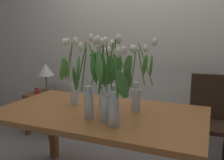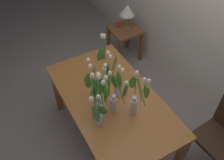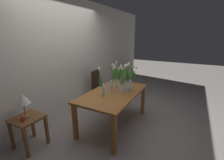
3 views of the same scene
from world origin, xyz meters
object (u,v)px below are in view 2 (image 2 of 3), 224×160
tulip_vase_1 (115,83)px  pillar_candle (119,25)px  tulip_vase_6 (105,66)px  table_lamp (127,11)px  tulip_vase_3 (100,100)px  tulip_vase_5 (100,109)px  tulip_vase_0 (116,95)px  tulip_vase_4 (97,89)px  tulip_vase_2 (137,98)px  dining_table (112,104)px  side_table (125,35)px  dining_chair (224,131)px

tulip_vase_1 → pillar_candle: bearing=147.9°
tulip_vase_6 → table_lamp: size_ratio=1.40×
pillar_candle → tulip_vase_6: bearing=-37.2°
tulip_vase_3 → tulip_vase_5: tulip_vase_5 is taller
tulip_vase_0 → tulip_vase_3: (-0.01, -0.17, 0.01)m
tulip_vase_3 → tulip_vase_5: bearing=-28.6°
tulip_vase_0 → tulip_vase_4: 0.20m
tulip_vase_1 → pillar_candle: size_ratio=7.84×
tulip_vase_2 → pillar_candle: size_ratio=7.46×
dining_table → tulip_vase_2: tulip_vase_2 is taller
tulip_vase_0 → tulip_vase_5: size_ratio=0.87×
tulip_vase_1 → tulip_vase_6: tulip_vase_1 is taller
tulip_vase_0 → tulip_vase_6: size_ratio=0.92×
dining_table → tulip_vase_6: size_ratio=2.87×
tulip_vase_0 → tulip_vase_5: 0.24m
side_table → tulip_vase_5: bearing=-38.8°
dining_chair → pillar_candle: bearing=179.9°
table_lamp → side_table: bearing=-78.2°
tulip_vase_3 → dining_chair: bearing=58.1°
tulip_vase_1 → tulip_vase_5: 0.39m
tulip_vase_0 → table_lamp: size_ratio=1.29×
tulip_vase_2 → dining_chair: bearing=55.5°
dining_table → side_table: dining_table is taller
tulip_vase_5 → tulip_vase_6: bearing=148.0°
tulip_vase_2 → tulip_vase_6: (-0.58, -0.04, -0.04)m
tulip_vase_5 → tulip_vase_6: tulip_vase_5 is taller
dining_chair → pillar_candle: size_ratio=12.40×
tulip_vase_2 → tulip_vase_4: size_ratio=0.99×
tulip_vase_2 → side_table: 1.81m
dining_table → table_lamp: table_lamp is taller
tulip_vase_1 → dining_chair: (0.81, 0.84, -0.42)m
table_lamp → tulip_vase_5: bearing=-39.2°
tulip_vase_1 → tulip_vase_5: bearing=-49.8°
dining_table → tulip_vase_5: (0.24, -0.25, 0.33)m
tulip_vase_2 → tulip_vase_6: bearing=-176.5°
tulip_vase_3 → tulip_vase_5: size_ratio=0.99×
tulip_vase_1 → tulip_vase_4: bearing=-84.8°
tulip_vase_3 → side_table: size_ratio=1.05×
dining_table → side_table: (-1.25, 0.94, -0.22)m
tulip_vase_2 → pillar_candle: bearing=154.8°
tulip_vase_0 → tulip_vase_6: bearing=166.2°
dining_table → dining_chair: bearing=47.6°
tulip_vase_5 → dining_chair: 1.34m
tulip_vase_5 → table_lamp: size_ratio=1.48×
tulip_vase_2 → table_lamp: (-1.53, 0.85, -0.10)m
dining_chair → table_lamp: table_lamp is taller
tulip_vase_3 → dining_table: bearing=123.9°
dining_chair → table_lamp: bearing=177.7°
table_lamp → tulip_vase_2: bearing=-28.9°
dining_table → table_lamp: (-1.25, 0.96, 0.21)m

